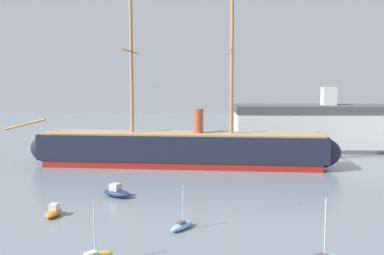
# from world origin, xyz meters

# --- Properties ---
(tall_ship) EXTENTS (66.67, 14.63, 32.05)m
(tall_ship) POSITION_xyz_m (-4.06, 57.09, 3.44)
(tall_ship) COLOR maroon
(tall_ship) RESTS_ON ground
(sailboat_near_centre) EXTENTS (3.10, 3.88, 5.05)m
(sailboat_near_centre) POSITION_xyz_m (-2.14, 20.13, 0.42)
(sailboat_near_centre) COLOR #7FB2D6
(sailboat_near_centre) RESTS_ON ground
(motorboat_mid_left) EXTENTS (1.74, 3.70, 1.51)m
(motorboat_mid_left) POSITION_xyz_m (-18.34, 24.59, 0.53)
(motorboat_mid_left) COLOR orange
(motorboat_mid_left) RESTS_ON ground
(motorboat_alongside_bow) EXTENTS (4.98, 3.92, 1.94)m
(motorboat_alongside_bow) POSITION_xyz_m (-12.22, 33.75, 0.68)
(motorboat_alongside_bow) COLOR #1E284C
(motorboat_alongside_bow) RESTS_ON ground
(dinghy_far_left) EXTENTS (1.16, 2.40, 0.55)m
(dinghy_far_left) POSITION_xyz_m (-25.69, 57.07, 0.28)
(dinghy_far_left) COLOR orange
(dinghy_far_left) RESTS_ON ground
(dockside_warehouse_right) EXTENTS (40.81, 15.65, 15.03)m
(dockside_warehouse_right) POSITION_xyz_m (26.82, 79.63, 5.36)
(dockside_warehouse_right) COLOR #565659
(dockside_warehouse_right) RESTS_ON ground
(seagull_in_flight) EXTENTS (1.11, 0.41, 0.13)m
(seagull_in_flight) POSITION_xyz_m (-5.34, 22.68, 16.76)
(seagull_in_flight) COLOR silver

